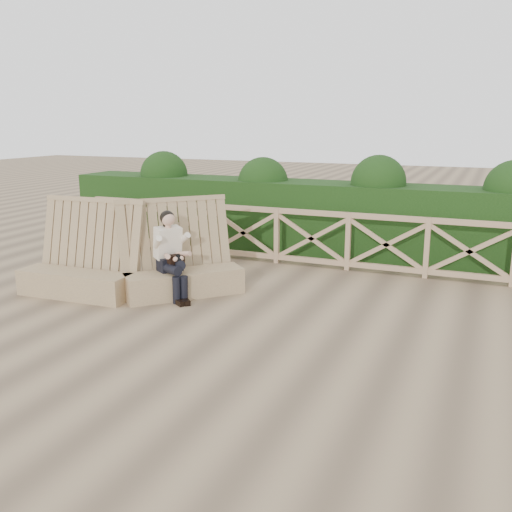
% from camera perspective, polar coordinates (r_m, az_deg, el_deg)
% --- Properties ---
extents(ground, '(60.00, 60.00, 0.00)m').
position_cam_1_polar(ground, '(8.00, -2.21, -6.79)').
color(ground, brown).
rests_on(ground, ground).
extents(bench, '(3.38, 2.04, 1.55)m').
position_cam_1_polar(bench, '(9.41, -12.46, -1.53)').
color(bench, '#85684C').
rests_on(bench, ground).
extents(woman, '(0.85, 0.75, 1.38)m').
position_cam_1_polar(woman, '(9.10, -8.49, 0.36)').
color(woman, black).
rests_on(woman, ground).
extents(guardrail, '(10.10, 0.09, 1.10)m').
position_cam_1_polar(guardrail, '(11.00, 5.55, 1.78)').
color(guardrail, '#957457').
rests_on(guardrail, ground).
extents(hedge, '(12.00, 1.20, 1.50)m').
position_cam_1_polar(hedge, '(12.09, 7.29, 3.74)').
color(hedge, black).
rests_on(hedge, ground).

